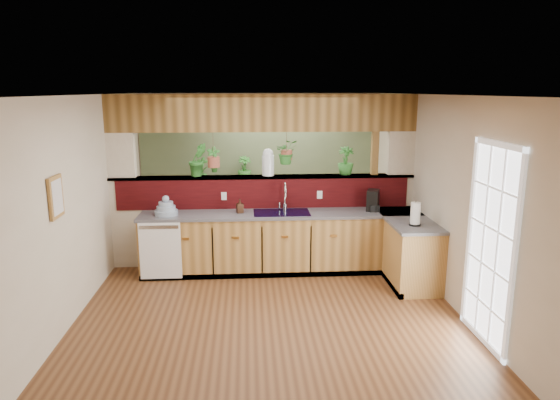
{
  "coord_description": "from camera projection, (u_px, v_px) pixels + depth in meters",
  "views": [
    {
      "loc": [
        -0.24,
        -6.11,
        2.66
      ],
      "look_at": [
        0.21,
        0.7,
        1.15
      ],
      "focal_mm": 32.0,
      "sensor_mm": 36.0,
      "label": 1
    }
  ],
  "objects": [
    {
      "name": "pass_through_ledge",
      "position": [
        264.0,
        177.0,
        7.56
      ],
      "size": [
        4.6,
        0.21,
        0.04
      ],
      "primitive_type": "cube",
      "color": "brown",
      "rests_on": "ground"
    },
    {
      "name": "ledge_plant_right",
      "position": [
        346.0,
        161.0,
        7.59
      ],
      "size": [
        0.25,
        0.25,
        0.43
      ],
      "primitive_type": "imported",
      "rotation": [
        0.0,
        0.0,
        0.04
      ],
      "color": "#286A25",
      "rests_on": "pass_through_ledge"
    },
    {
      "name": "countertop",
      "position": [
        322.0,
        243.0,
        7.35
      ],
      "size": [
        4.14,
        1.52,
        0.9
      ],
      "color": "olive",
      "rests_on": "ground"
    },
    {
      "name": "hanging_plant_a",
      "position": [
        213.0,
        151.0,
        7.43
      ],
      "size": [
        0.2,
        0.18,
        0.52
      ],
      "color": "brown",
      "rests_on": "header_beam"
    },
    {
      "name": "paper_towel",
      "position": [
        415.0,
        214.0,
        6.59
      ],
      "size": [
        0.16,
        0.16,
        0.33
      ],
      "color": "black",
      "rests_on": "countertop"
    },
    {
      "name": "shelf_plant_b",
      "position": [
        244.0,
        168.0,
        9.43
      ],
      "size": [
        0.32,
        0.32,
        0.45
      ],
      "primitive_type": "imported",
      "rotation": [
        0.0,
        0.0,
        0.29
      ],
      "color": "#286A25",
      "rests_on": "shelving_console"
    },
    {
      "name": "ceiling",
      "position": [
        267.0,
        95.0,
        5.98
      ],
      "size": [
        4.6,
        7.0,
        0.01
      ],
      "primitive_type": "cube",
      "color": "brown",
      "rests_on": "ground"
    },
    {
      "name": "ground",
      "position": [
        268.0,
        297.0,
        6.54
      ],
      "size": [
        4.6,
        7.0,
        0.01
      ],
      "primitive_type": "cube",
      "color": "brown",
      "rests_on": "ground"
    },
    {
      "name": "coffee_maker",
      "position": [
        373.0,
        201.0,
        7.42
      ],
      "size": [
        0.16,
        0.28,
        0.31
      ],
      "rotation": [
        0.0,
        0.0,
        -0.35
      ],
      "color": "black",
      "rests_on": "countertop"
    },
    {
      "name": "ledge_plant_left",
      "position": [
        198.0,
        160.0,
        7.44
      ],
      "size": [
        0.34,
        0.32,
        0.5
      ],
      "primitive_type": "imported",
      "rotation": [
        0.0,
        0.0,
        0.43
      ],
      "color": "#286A25",
      "rests_on": "pass_through_ledge"
    },
    {
      "name": "sage_backwall",
      "position": [
        260.0,
        162.0,
        9.65
      ],
      "size": [
        4.55,
        0.02,
        2.55
      ],
      "primitive_type": "cube",
      "color": "#5C6F4B",
      "rests_on": "ground"
    },
    {
      "name": "faucet",
      "position": [
        285.0,
        195.0,
        7.43
      ],
      "size": [
        0.19,
        0.19,
        0.42
      ],
      "color": "#B7B7B2",
      "rests_on": "countertop"
    },
    {
      "name": "shelf_plant_a",
      "position": [
        202.0,
        169.0,
        9.38
      ],
      "size": [
        0.27,
        0.23,
        0.45
      ],
      "primitive_type": "imported",
      "rotation": [
        0.0,
        0.0,
        -0.33
      ],
      "color": "#286A25",
      "rests_on": "shelving_console"
    },
    {
      "name": "wall_left",
      "position": [
        80.0,
        203.0,
        6.12
      ],
      "size": [
        0.02,
        7.0,
        2.6
      ],
      "primitive_type": "cube",
      "color": "beige",
      "rests_on": "ground"
    },
    {
      "name": "wall_right",
      "position": [
        446.0,
        198.0,
        6.41
      ],
      "size": [
        0.02,
        7.0,
        2.6
      ],
      "primitive_type": "cube",
      "color": "beige",
      "rests_on": "ground"
    },
    {
      "name": "dish_stack",
      "position": [
        166.0,
        209.0,
        7.16
      ],
      "size": [
        0.33,
        0.33,
        0.29
      ],
      "color": "#8A9BB2",
      "rests_on": "countertop"
    },
    {
      "name": "shelving_console",
      "position": [
        230.0,
        205.0,
        9.56
      ],
      "size": [
        1.46,
        0.43,
        0.97
      ],
      "primitive_type": "cube",
      "rotation": [
        0.0,
        0.0,
        0.03
      ],
      "color": "black",
      "rests_on": "ground"
    },
    {
      "name": "header_beam",
      "position": [
        263.0,
        113.0,
        7.36
      ],
      "size": [
        4.6,
        0.15,
        0.55
      ],
      "primitive_type": "cube",
      "color": "brown",
      "rests_on": "ground"
    },
    {
      "name": "pass_through_partition",
      "position": [
        266.0,
        188.0,
        7.6
      ],
      "size": [
        4.6,
        0.21,
        2.6
      ],
      "color": "beige",
      "rests_on": "ground"
    },
    {
      "name": "navy_sink",
      "position": [
        282.0,
        218.0,
        7.33
      ],
      "size": [
        0.82,
        0.5,
        0.18
      ],
      "color": "black",
      "rests_on": "countertop"
    },
    {
      "name": "hanging_plant_b",
      "position": [
        287.0,
        142.0,
        7.47
      ],
      "size": [
        0.36,
        0.32,
        0.48
      ],
      "color": "brown",
      "rests_on": "header_beam"
    },
    {
      "name": "wall_back",
      "position": [
        260.0,
        162.0,
        9.67
      ],
      "size": [
        4.6,
        0.02,
        2.6
      ],
      "primitive_type": "cube",
      "color": "beige",
      "rests_on": "ground"
    },
    {
      "name": "french_door",
      "position": [
        490.0,
        248.0,
        5.2
      ],
      "size": [
        0.06,
        1.02,
        2.16
      ],
      "primitive_type": "cube",
      "color": "white",
      "rests_on": "ground"
    },
    {
      "name": "floor_plant",
      "position": [
        331.0,
        218.0,
        9.18
      ],
      "size": [
        0.68,
        0.6,
        0.72
      ],
      "primitive_type": "imported",
      "rotation": [
        0.0,
        0.0,
        0.06
      ],
      "color": "#286A25",
      "rests_on": "ground"
    },
    {
      "name": "glass_jar",
      "position": [
        268.0,
        162.0,
        7.52
      ],
      "size": [
        0.18,
        0.18,
        0.41
      ],
      "color": "silver",
      "rests_on": "pass_through_ledge"
    },
    {
      "name": "wall_front",
      "position": [
        292.0,
        333.0,
        2.85
      ],
      "size": [
        4.6,
        0.02,
        2.6
      ],
      "primitive_type": "cube",
      "color": "beige",
      "rests_on": "ground"
    },
    {
      "name": "soap_dispenser",
      "position": [
        240.0,
        206.0,
        7.28
      ],
      "size": [
        0.12,
        0.12,
        0.21
      ],
      "primitive_type": "imported",
      "rotation": [
        0.0,
        0.0,
        0.29
      ],
      "color": "#3A2115",
      "rests_on": "countertop"
    },
    {
      "name": "framed_print",
      "position": [
        56.0,
        197.0,
        5.28
      ],
      "size": [
        0.04,
        0.35,
        0.45
      ],
      "color": "olive",
      "rests_on": "wall_left"
    },
    {
      "name": "dishwasher",
      "position": [
        160.0,
        250.0,
        7.0
      ],
      "size": [
        0.58,
        0.03,
        0.82
      ],
      "color": "white",
      "rests_on": "ground"
    }
  ]
}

